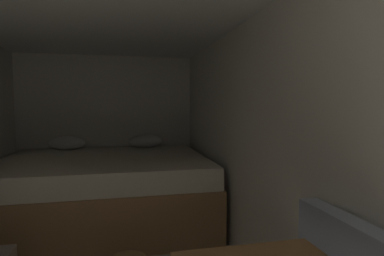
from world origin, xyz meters
name	(u,v)px	position (x,y,z in m)	size (l,w,h in m)	color
wall_back	(108,128)	(0.00, 4.35, 1.03)	(2.51, 0.05, 2.05)	silver
wall_right	(259,148)	(1.23, 1.92, 1.03)	(0.05, 4.81, 2.05)	silver
bed	(106,190)	(0.00, 3.36, 0.39)	(2.29, 1.84, 0.95)	#9E7247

